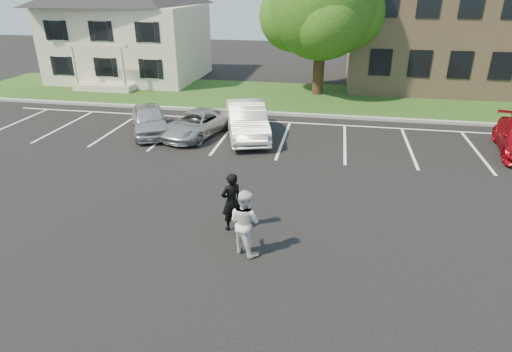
{
  "coord_description": "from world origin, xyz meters",
  "views": [
    {
      "loc": [
        2.17,
        -10.7,
        6.62
      ],
      "look_at": [
        0.0,
        1.0,
        1.25
      ],
      "focal_mm": 30.0,
      "sensor_mm": 36.0,
      "label": 1
    }
  ],
  "objects_px": {
    "tree": "(324,6)",
    "man_black_suit": "(232,202)",
    "car_silver_minivan": "(196,124)",
    "car_white_sedan": "(247,120)",
    "man_white_shirt": "(245,222)",
    "car_silver_west": "(149,119)",
    "house": "(128,25)"
  },
  "relations": [
    {
      "from": "car_white_sedan",
      "to": "tree",
      "type": "bearing_deg",
      "value": 54.97
    },
    {
      "from": "tree",
      "to": "car_white_sedan",
      "type": "distance_m",
      "value": 10.61
    },
    {
      "from": "tree",
      "to": "man_white_shirt",
      "type": "xyz_separation_m",
      "value": [
        -1.03,
        -18.47,
        -4.43
      ]
    },
    {
      "from": "tree",
      "to": "man_black_suit",
      "type": "bearing_deg",
      "value": -95.45
    },
    {
      "from": "car_white_sedan",
      "to": "car_silver_west",
      "type": "bearing_deg",
      "value": 166.81
    },
    {
      "from": "car_silver_minivan",
      "to": "house",
      "type": "bearing_deg",
      "value": 142.46
    },
    {
      "from": "man_black_suit",
      "to": "man_white_shirt",
      "type": "height_order",
      "value": "man_white_shirt"
    },
    {
      "from": "man_white_shirt",
      "to": "car_silver_west",
      "type": "relative_size",
      "value": 0.46
    },
    {
      "from": "man_black_suit",
      "to": "car_silver_west",
      "type": "bearing_deg",
      "value": -93.94
    },
    {
      "from": "house",
      "to": "car_silver_minivan",
      "type": "bearing_deg",
      "value": -53.85
    },
    {
      "from": "house",
      "to": "car_white_sedan",
      "type": "distance_m",
      "value": 16.62
    },
    {
      "from": "house",
      "to": "man_black_suit",
      "type": "bearing_deg",
      "value": -58.12
    },
    {
      "from": "man_black_suit",
      "to": "car_silver_minivan",
      "type": "distance_m",
      "value": 8.73
    },
    {
      "from": "man_black_suit",
      "to": "car_silver_west",
      "type": "xyz_separation_m",
      "value": [
        -5.94,
        7.88,
        -0.2
      ]
    },
    {
      "from": "man_white_shirt",
      "to": "car_silver_minivan",
      "type": "xyz_separation_m",
      "value": [
        -4.24,
        9.05,
        -0.34
      ]
    },
    {
      "from": "tree",
      "to": "man_white_shirt",
      "type": "relative_size",
      "value": 4.8
    },
    {
      "from": "car_silver_minivan",
      "to": "car_white_sedan",
      "type": "relative_size",
      "value": 0.86
    },
    {
      "from": "car_silver_west",
      "to": "car_white_sedan",
      "type": "bearing_deg",
      "value": -23.39
    },
    {
      "from": "car_silver_west",
      "to": "car_silver_minivan",
      "type": "distance_m",
      "value": 2.32
    },
    {
      "from": "man_white_shirt",
      "to": "house",
      "type": "bearing_deg",
      "value": -28.0
    },
    {
      "from": "house",
      "to": "man_black_suit",
      "type": "height_order",
      "value": "house"
    },
    {
      "from": "tree",
      "to": "car_silver_minivan",
      "type": "height_order",
      "value": "tree"
    },
    {
      "from": "house",
      "to": "car_white_sedan",
      "type": "height_order",
      "value": "house"
    },
    {
      "from": "man_black_suit",
      "to": "house",
      "type": "bearing_deg",
      "value": -99.05
    },
    {
      "from": "man_black_suit",
      "to": "car_white_sedan",
      "type": "relative_size",
      "value": 0.37
    },
    {
      "from": "man_black_suit",
      "to": "car_white_sedan",
      "type": "xyz_separation_m",
      "value": [
        -1.25,
        8.23,
        -0.09
      ]
    },
    {
      "from": "car_silver_west",
      "to": "car_white_sedan",
      "type": "xyz_separation_m",
      "value": [
        4.69,
        0.34,
        0.12
      ]
    },
    {
      "from": "man_black_suit",
      "to": "car_silver_west",
      "type": "relative_size",
      "value": 0.44
    },
    {
      "from": "car_silver_west",
      "to": "house",
      "type": "bearing_deg",
      "value": 90.65
    },
    {
      "from": "house",
      "to": "car_silver_west",
      "type": "xyz_separation_m",
      "value": [
        6.55,
        -12.2,
        -3.15
      ]
    },
    {
      "from": "car_silver_minivan",
      "to": "car_white_sedan",
      "type": "bearing_deg",
      "value": 23.09
    },
    {
      "from": "man_black_suit",
      "to": "car_silver_minivan",
      "type": "bearing_deg",
      "value": -106.42
    }
  ]
}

